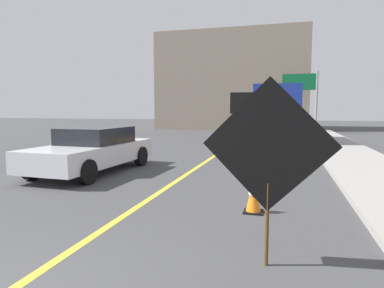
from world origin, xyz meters
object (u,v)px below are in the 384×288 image
(traffic_cone_near_sign, at_px, (254,195))
(pickup_car, at_px, (93,150))
(traffic_cone_far_lane, at_px, (248,151))
(highway_guide_sign, at_px, (307,91))
(arrow_board_trailer, at_px, (247,142))
(traffic_cone_mid_lane, at_px, (252,166))
(box_truck, at_px, (277,112))
(roadwork_sign, at_px, (269,149))

(traffic_cone_near_sign, bearing_deg, pickup_car, 151.18)
(traffic_cone_far_lane, bearing_deg, highway_guide_sign, 79.40)
(arrow_board_trailer, bearing_deg, traffic_cone_mid_lane, -82.60)
(traffic_cone_mid_lane, xyz_separation_m, traffic_cone_far_lane, (-0.46, 3.33, 0.02))
(arrow_board_trailer, xyz_separation_m, box_truck, (1.15, 6.01, 1.30))
(pickup_car, xyz_separation_m, traffic_cone_far_lane, (4.40, 3.74, -0.34))
(roadwork_sign, relative_size, traffic_cone_far_lane, 3.18)
(box_truck, distance_m, traffic_cone_far_lane, 8.45)
(roadwork_sign, xyz_separation_m, traffic_cone_far_lane, (-1.15, 8.74, -1.11))
(roadwork_sign, bearing_deg, pickup_car, 137.96)
(pickup_car, xyz_separation_m, traffic_cone_near_sign, (5.20, -2.86, -0.37))
(arrow_board_trailer, xyz_separation_m, traffic_cone_mid_lane, (0.73, -5.61, -0.14))
(pickup_car, bearing_deg, highway_guide_sign, 69.36)
(pickup_car, relative_size, traffic_cone_far_lane, 6.44)
(highway_guide_sign, distance_m, traffic_cone_mid_lane, 19.55)
(roadwork_sign, relative_size, traffic_cone_near_sign, 3.48)
(pickup_car, xyz_separation_m, highway_guide_sign, (7.36, 19.55, 2.73))
(box_truck, bearing_deg, traffic_cone_near_sign, -90.30)
(roadwork_sign, xyz_separation_m, traffic_cone_mid_lane, (-0.69, 5.41, -1.13))
(pickup_car, height_order, traffic_cone_far_lane, pickup_car)
(roadwork_sign, bearing_deg, highway_guide_sign, 85.77)
(highway_guide_sign, relative_size, traffic_cone_near_sign, 7.45)
(highway_guide_sign, bearing_deg, traffic_cone_near_sign, -95.52)
(roadwork_sign, xyz_separation_m, pickup_car, (-5.55, 5.00, -0.77))
(roadwork_sign, distance_m, box_truck, 17.03)
(traffic_cone_far_lane, bearing_deg, arrow_board_trailer, 96.83)
(pickup_car, bearing_deg, traffic_cone_mid_lane, 4.77)
(roadwork_sign, height_order, pickup_car, roadwork_sign)
(roadwork_sign, xyz_separation_m, box_truck, (-0.27, 17.02, 0.31))
(highway_guide_sign, bearing_deg, traffic_cone_mid_lane, -97.45)
(traffic_cone_mid_lane, bearing_deg, traffic_cone_far_lane, 97.80)
(roadwork_sign, height_order, box_truck, box_truck)
(arrow_board_trailer, distance_m, pickup_car, 7.30)
(traffic_cone_near_sign, bearing_deg, arrow_board_trailer, 96.86)
(box_truck, xyz_separation_m, highway_guide_sign, (2.09, 7.53, 1.64))
(roadwork_sign, bearing_deg, arrow_board_trailer, 97.34)
(pickup_car, relative_size, highway_guide_sign, 0.94)
(arrow_board_trailer, distance_m, highway_guide_sign, 14.23)
(box_truck, distance_m, traffic_cone_mid_lane, 11.71)
(arrow_board_trailer, distance_m, traffic_cone_mid_lane, 5.66)
(traffic_cone_near_sign, height_order, traffic_cone_mid_lane, traffic_cone_mid_lane)
(box_truck, relative_size, traffic_cone_mid_lane, 11.09)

